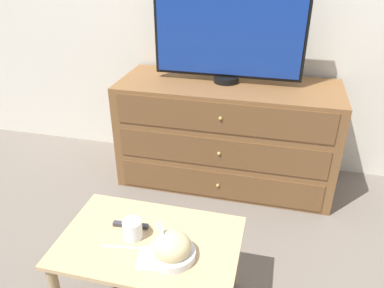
% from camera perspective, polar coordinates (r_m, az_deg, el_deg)
% --- Properties ---
extents(ground_plane, '(12.00, 12.00, 0.00)m').
position_cam_1_polar(ground_plane, '(3.14, 4.74, -1.88)').
color(ground_plane, '#70665B').
extents(dresser, '(1.49, 0.59, 0.75)m').
position_cam_1_polar(dresser, '(2.68, 5.25, 1.54)').
color(dresser, brown).
rests_on(dresser, ground_plane).
extents(tv, '(0.98, 0.17, 0.65)m').
position_cam_1_polar(tv, '(2.48, 5.58, 16.69)').
color(tv, black).
rests_on(tv, dresser).
extents(coffee_table, '(0.79, 0.52, 0.42)m').
position_cam_1_polar(coffee_table, '(1.76, -6.40, -15.94)').
color(coffee_table, tan).
rests_on(coffee_table, ground_plane).
extents(takeout_bowl, '(0.20, 0.20, 0.16)m').
position_cam_1_polar(takeout_bowl, '(1.60, -3.10, -15.59)').
color(takeout_bowl, silver).
rests_on(takeout_bowl, coffee_table).
extents(drink_cup, '(0.09, 0.09, 0.09)m').
position_cam_1_polar(drink_cup, '(1.71, -9.03, -12.85)').
color(drink_cup, beige).
rests_on(drink_cup, coffee_table).
extents(napkin, '(0.15, 0.15, 0.00)m').
position_cam_1_polar(napkin, '(1.63, -5.88, -16.97)').
color(napkin, silver).
rests_on(napkin, coffee_table).
extents(knife, '(0.18, 0.04, 0.01)m').
position_cam_1_polar(knife, '(1.69, -10.45, -15.22)').
color(knife, silver).
rests_on(knife, coffee_table).
extents(remote_control, '(0.17, 0.04, 0.02)m').
position_cam_1_polar(remote_control, '(1.79, -9.33, -12.08)').
color(remote_control, '#38383D').
rests_on(remote_control, coffee_table).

